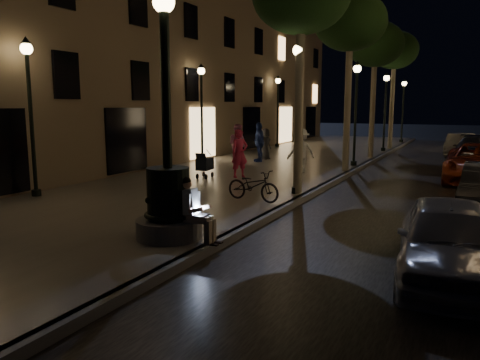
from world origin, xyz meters
The scene contains 28 objects.
ground centered at (0.00, 15.00, 0.00)m, with size 120.00×120.00×0.00m, color black.
cobble_lane centered at (3.00, 15.00, 0.01)m, with size 6.00×45.00×0.02m, color black.
promenade centered at (-4.00, 15.00, 0.10)m, with size 8.00×45.00×0.20m, color #66615A.
curb_strip centered at (0.00, 15.00, 0.10)m, with size 0.25×45.00×0.20m, color #59595B.
building_left centered at (-12.00, 18.00, 7.50)m, with size 8.00×36.00×15.00m, color #816C51.
fountain_lamppost centered at (-1.00, 2.00, 1.21)m, with size 1.40×1.40×5.21m.
seated_man_laptop centered at (-0.39, 2.00, 0.91)m, with size 0.96×0.33×1.34m.
tree_second centered at (-0.20, 14.00, 6.33)m, with size 3.00×3.00×7.40m.
tree_third centered at (-0.30, 20.00, 6.14)m, with size 3.00×3.00×7.20m.
tree_far centered at (-0.22, 26.00, 6.43)m, with size 3.00×3.00×7.50m.
lamp_curb_a centered at (-0.30, 8.00, 3.24)m, with size 0.36×0.36×4.81m.
lamp_curb_b centered at (-0.30, 16.00, 3.24)m, with size 0.36×0.36×4.81m.
lamp_curb_c centered at (-0.30, 24.00, 3.24)m, with size 0.36×0.36×4.81m.
lamp_curb_d centered at (-0.30, 32.00, 3.24)m, with size 0.36×0.36×4.81m.
lamp_left_a centered at (-7.40, 4.00, 3.24)m, with size 0.36×0.36×4.81m.
lamp_left_b centered at (-7.40, 14.00, 3.24)m, with size 0.36×0.36×4.81m.
lamp_left_c centered at (-7.40, 24.00, 3.24)m, with size 0.36×0.36×4.81m.
stroller centered at (-4.56, 9.47, 0.75)m, with size 0.55×1.09×1.10m.
car_front centered at (4.41, 2.55, 0.70)m, with size 1.65×4.10×1.40m, color #A4A5AC.
car_third centered at (4.97, 14.39, 0.76)m, with size 2.51×5.45×1.51m, color #953013.
car_rear centered at (4.82, 20.41, 0.73)m, with size 2.06×5.06×1.47m, color #333238.
car_fifth centered at (4.00, 24.59, 0.67)m, with size 1.43×4.09×1.35m, color #9B9B96.
pedestrian_red centered at (-3.44, 10.25, 1.14)m, with size 0.68×0.45×1.88m, color #C12649.
pedestrian_pink centered at (-5.29, 13.75, 1.17)m, with size 0.94×0.73×1.93m, color #D06EA4.
pedestrian_white centered at (-1.69, 12.50, 1.12)m, with size 1.19×0.68×1.84m, color silver.
pedestrian_blue centered at (-4.91, 15.36, 1.18)m, with size 1.15×0.48×1.96m, color navy.
pedestrian_dark centered at (-5.05, 16.48, 1.01)m, with size 0.79×0.52×1.62m, color #313035.
bicycle centered at (-1.03, 6.31, 0.66)m, with size 0.61×1.75×0.92m, color black.
Camera 1 is at (4.65, -5.97, 2.97)m, focal length 35.00 mm.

